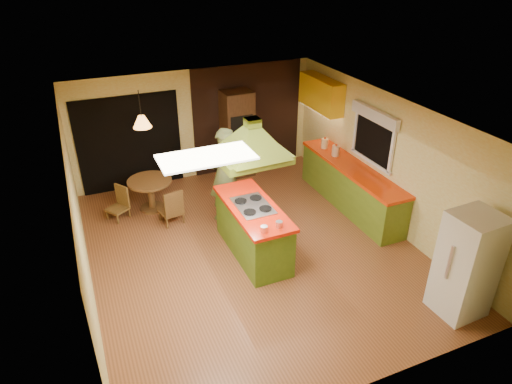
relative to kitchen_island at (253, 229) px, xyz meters
name	(u,v)px	position (x,y,z in m)	size (l,w,h in m)	color
ground	(252,248)	(0.03, 0.13, -0.48)	(6.50, 6.50, 0.00)	brown
room_walls	(251,187)	(0.03, 0.13, 0.77)	(5.50, 6.50, 6.50)	beige
ceiling_plane	(251,115)	(0.03, 0.13, 2.02)	(6.50, 6.50, 0.00)	silver
brick_panel	(248,118)	(1.28, 3.36, 0.77)	(2.64, 0.03, 2.50)	#381E14
nook_opening	(130,143)	(-1.47, 3.36, 0.57)	(2.20, 0.03, 2.10)	black
right_counter	(350,186)	(2.48, 0.73, -0.02)	(0.62, 3.05, 0.92)	olive
upper_cabinets	(321,94)	(2.60, 2.33, 1.47)	(0.34, 1.40, 0.70)	yellow
window_right	(374,127)	(2.72, 0.53, 1.29)	(0.12, 1.35, 1.06)	black
fluor_panel	(206,157)	(-1.07, -1.07, 2.00)	(1.20, 0.60, 0.03)	white
kitchen_island	(253,229)	(0.00, 0.00, 0.00)	(0.79, 1.92, 0.97)	#4E741D
range_hood	(253,134)	(0.00, 0.00, 1.76)	(1.14, 0.84, 0.80)	#60711C
man	(224,175)	(-0.05, 1.30, 0.47)	(0.69, 0.46, 1.90)	#556033
refrigerator	(467,265)	(2.24, -2.51, 0.34)	(0.67, 0.64, 1.64)	white
wall_oven	(237,134)	(0.90, 3.08, 0.52)	(0.68, 0.62, 2.01)	#472B17
dining_table	(150,189)	(-1.33, 2.21, -0.02)	(0.89, 0.89, 0.67)	brown
chair_left	(117,204)	(-2.03, 2.11, -0.15)	(0.36, 0.36, 0.67)	brown
chair_near	(171,205)	(-1.08, 1.56, -0.11)	(0.41, 0.41, 0.74)	brown
pendant_lamp	(142,122)	(-1.33, 2.21, 1.42)	(0.35, 0.35, 0.23)	#FF9E3F
canister_large	(336,151)	(2.43, 1.31, 0.55)	(0.15, 0.15, 0.23)	beige
canister_medium	(325,143)	(2.43, 1.76, 0.54)	(0.15, 0.15, 0.21)	#FFF5CD
canister_small	(334,152)	(2.43, 1.35, 0.51)	(0.11, 0.11, 0.15)	#F8EFC8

